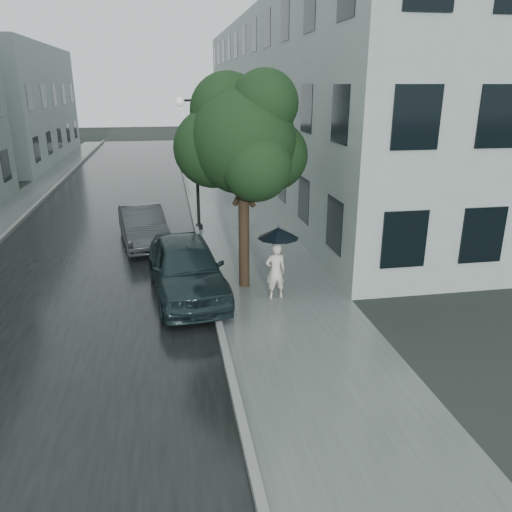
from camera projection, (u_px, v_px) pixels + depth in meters
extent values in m
plane|color=black|center=(291.00, 333.00, 11.29)|extent=(120.00, 120.00, 0.00)
cube|color=slate|center=(232.00, 209.00, 22.50)|extent=(3.50, 60.00, 0.01)
cube|color=slate|center=(192.00, 209.00, 22.18)|extent=(0.15, 60.00, 0.15)
cube|color=black|center=(111.00, 214.00, 21.62)|extent=(6.85, 60.00, 0.00)
cube|color=slate|center=(25.00, 216.00, 21.02)|extent=(0.15, 60.00, 0.15)
cube|color=#4C5451|center=(2.00, 219.00, 20.89)|extent=(1.70, 60.00, 0.01)
cube|color=#96A4A0|center=(304.00, 100.00, 28.89)|extent=(7.00, 36.00, 9.00)
cube|color=black|center=(245.00, 100.00, 28.31)|extent=(0.08, 32.40, 7.20)
cube|color=#96A4A0|center=(4.00, 104.00, 35.63)|extent=(7.00, 18.00, 8.00)
cube|color=black|center=(55.00, 104.00, 36.21)|extent=(0.08, 16.20, 6.40)
imported|color=beige|center=(276.00, 271.00, 12.92)|extent=(0.58, 0.42, 1.50)
cylinder|color=black|center=(278.00, 250.00, 12.70)|extent=(0.02, 0.02, 0.65)
cone|color=black|center=(278.00, 233.00, 12.55)|extent=(1.38, 1.38, 0.28)
cylinder|color=black|center=(278.00, 227.00, 12.49)|extent=(0.02, 0.02, 0.08)
cylinder|color=black|center=(278.00, 264.00, 12.81)|extent=(0.03, 0.03, 0.06)
cylinder|color=#332619|center=(244.00, 235.00, 13.51)|extent=(0.29, 0.29, 2.93)
sphere|color=#183518|center=(243.00, 141.00, 12.69)|extent=(2.70, 2.70, 2.70)
sphere|color=#183518|center=(273.00, 155.00, 13.26)|extent=(1.86, 1.86, 1.86)
sphere|color=#183518|center=(213.00, 148.00, 13.03)|extent=(2.08, 2.08, 2.08)
sphere|color=#183518|center=(256.00, 166.00, 12.22)|extent=(1.76, 1.76, 1.76)
sphere|color=#183518|center=(228.00, 110.00, 12.98)|extent=(1.97, 1.97, 1.97)
sphere|color=#183518|center=(265.00, 103.00, 12.29)|extent=(1.67, 1.67, 1.67)
cylinder|color=black|center=(197.00, 167.00, 18.66)|extent=(0.12, 0.12, 4.80)
cylinder|color=black|center=(199.00, 226.00, 19.41)|extent=(0.28, 0.28, 0.20)
cylinder|color=black|center=(188.00, 100.00, 17.77)|extent=(0.50, 0.23, 0.08)
sphere|color=silver|center=(180.00, 102.00, 17.65)|extent=(0.32, 0.32, 0.32)
imported|color=#19282B|center=(186.00, 267.00, 13.15)|extent=(2.25, 4.66, 1.53)
imported|color=#27292C|center=(143.00, 226.00, 17.42)|extent=(2.01, 4.16, 1.32)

